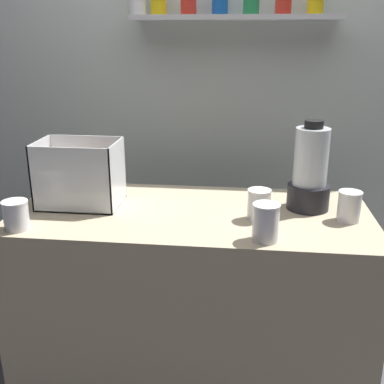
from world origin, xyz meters
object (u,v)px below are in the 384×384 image
at_px(juice_cup_orange_far_left, 16,217).
at_px(carrot_display_bin, 81,186).
at_px(blender_pitcher, 310,173).
at_px(juice_cup_beet_right, 349,208).
at_px(juice_cup_mango_left, 259,206).
at_px(juice_cup_orange_middle, 266,224).

bearing_deg(juice_cup_orange_far_left, carrot_display_bin, 62.60).
height_order(blender_pitcher, juice_cup_orange_far_left, blender_pitcher).
relative_size(carrot_display_bin, juice_cup_beet_right, 2.78).
xyz_separation_m(juice_cup_orange_far_left, juice_cup_mango_left, (0.86, 0.19, 0.00)).
relative_size(juice_cup_mango_left, juice_cup_beet_right, 1.01).
distance_m(carrot_display_bin, juice_cup_orange_middle, 0.78).
relative_size(juice_cup_orange_far_left, juice_cup_mango_left, 0.91).
bearing_deg(juice_cup_orange_far_left, juice_cup_mango_left, 12.75).
bearing_deg(juice_cup_orange_middle, juice_cup_mango_left, 95.58).
bearing_deg(juice_cup_orange_far_left, juice_cup_beet_right, 10.31).
bearing_deg(juice_cup_beet_right, blender_pitcher, 139.36).
height_order(juice_cup_orange_far_left, juice_cup_mango_left, juice_cup_mango_left).
height_order(blender_pitcher, juice_cup_beet_right, blender_pitcher).
height_order(carrot_display_bin, juice_cup_mango_left, carrot_display_bin).
height_order(juice_cup_mango_left, juice_cup_orange_middle, juice_cup_orange_middle).
distance_m(blender_pitcher, juice_cup_mango_left, 0.26).
distance_m(juice_cup_orange_far_left, juice_cup_mango_left, 0.88).
bearing_deg(juice_cup_orange_middle, juice_cup_orange_far_left, -179.67).
bearing_deg(juice_cup_beet_right, juice_cup_mango_left, -176.15).
height_order(carrot_display_bin, juice_cup_orange_middle, carrot_display_bin).
bearing_deg(juice_cup_mango_left, juice_cup_orange_middle, -84.42).
bearing_deg(carrot_display_bin, juice_cup_beet_right, -3.34).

